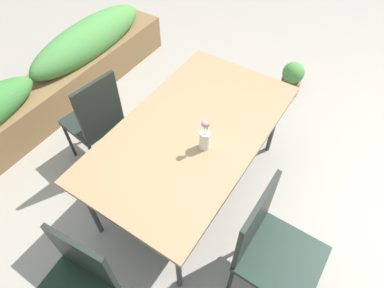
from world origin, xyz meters
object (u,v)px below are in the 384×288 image
at_px(dining_table, 192,133).
at_px(flower_vase, 205,138).
at_px(chair_far_side, 96,118).
at_px(potted_plant, 292,78).
at_px(planter_box, 39,92).
at_px(chair_end_left, 75,287).
at_px(chair_near_left, 271,246).

relative_size(dining_table, flower_vase, 6.47).
xyz_separation_m(dining_table, flower_vase, (-0.10, -0.16, 0.14)).
height_order(dining_table, flower_vase, flower_vase).
distance_m(chair_far_side, potted_plant, 2.17).
height_order(chair_far_side, planter_box, chair_far_side).
bearing_deg(chair_end_left, dining_table, -95.26).
bearing_deg(planter_box, potted_plant, -49.11).
xyz_separation_m(chair_end_left, chair_far_side, (1.07, 0.85, 0.02)).
distance_m(flower_vase, potted_plant, 1.88).
relative_size(chair_far_side, potted_plant, 2.44).
bearing_deg(chair_far_side, chair_near_left, -89.45).
relative_size(chair_near_left, planter_box, 0.28).
height_order(chair_end_left, chair_far_side, chair_far_side).
distance_m(flower_vase, planter_box, 2.01).
height_order(chair_far_side, flower_vase, flower_vase).
bearing_deg(flower_vase, planter_box, 89.63).
xyz_separation_m(chair_end_left, chair_near_left, (0.85, -0.85, 0.00)).
relative_size(dining_table, chair_near_left, 1.79).
bearing_deg(potted_plant, flower_vase, 177.62).
distance_m(chair_far_side, chair_near_left, 1.72).
bearing_deg(chair_near_left, chair_end_left, -44.33).
height_order(dining_table, chair_end_left, chair_end_left).
bearing_deg(chair_far_side, dining_table, -70.80).
bearing_deg(chair_near_left, potted_plant, -162.75).
relative_size(chair_far_side, flower_vase, 3.66).
xyz_separation_m(dining_table, chair_near_left, (-0.39, -0.85, -0.18)).
bearing_deg(planter_box, chair_far_side, -95.56).
relative_size(chair_end_left, chair_near_left, 0.94).
bearing_deg(chair_end_left, flower_vase, -103.42).
height_order(dining_table, planter_box, dining_table).
height_order(chair_end_left, flower_vase, flower_vase).
xyz_separation_m(chair_far_side, chair_near_left, (-0.22, -1.70, -0.02)).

